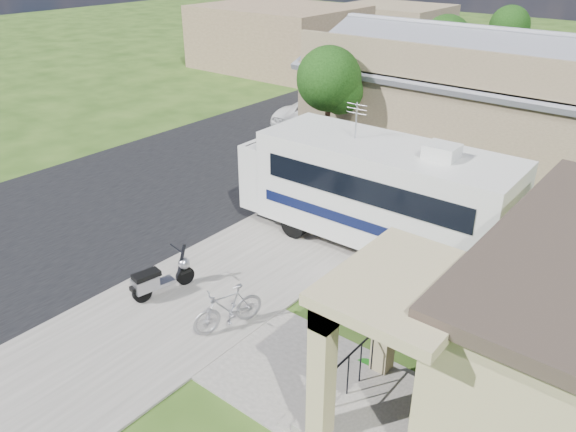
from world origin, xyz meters
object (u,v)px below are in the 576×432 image
Objects in this scene: pickup_truck at (335,111)px; garden_hose at (365,369)px; motorhome at (374,189)px; van at (403,79)px; bicycle at (228,310)px; scooter at (159,279)px; shrub at (487,301)px.

garden_hose is (9.77, -13.06, -0.79)m from pickup_truck.
motorhome is 1.24× the size of van.
van reaches higher than bicycle.
scooter is at bearing -78.78° from van.
shrub reaches higher than pickup_truck.
garden_hose is (5.44, 0.83, -0.41)m from scooter.
motorhome is 5.76m from garden_hose.
scooter is 21.91m from van.
motorhome is 17.48m from van.
pickup_truck is (-11.29, 10.82, -0.37)m from shrub.
pickup_truck is at bearing 129.21° from motorhome.
van is 15.82× the size of garden_hose.
scooter is at bearing 107.25° from pickup_truck.
scooter is (-6.97, -3.07, -0.74)m from shrub.
shrub reaches higher than van.
shrub is at bearing 50.80° from bicycle.
pickup_truck is at bearing 118.00° from scooter.
shrub is 1.42× the size of bicycle.
motorhome is 4.60× the size of scooter.
scooter is 0.27× the size of pickup_truck.
van is (-4.87, 21.36, 0.42)m from scooter.
scooter is 2.26m from bicycle.
van is at bearing 113.55° from scooter.
van is (-7.12, 21.24, 0.41)m from bicycle.
shrub is at bearing -58.71° from van.
shrub is 21.79m from van.
bicycle is 15.26m from pickup_truck.
van is at bearing 116.67° from garden_hose.
van is at bearing 122.91° from shrub.
pickup_truck is at bearing 136.22° from shrub.
shrub is at bearing 136.18° from pickup_truck.
scooter reaches higher than bicycle.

